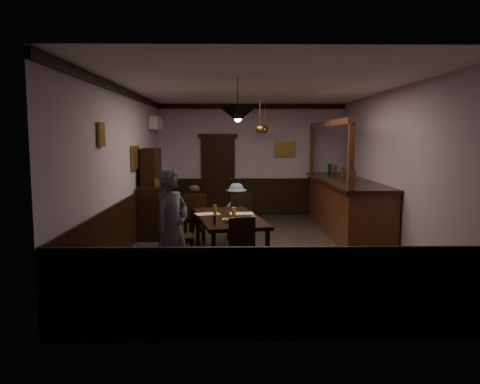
{
  "coord_description": "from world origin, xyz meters",
  "views": [
    {
      "loc": [
        -0.51,
        -8.62,
        2.11
      ],
      "look_at": [
        -0.38,
        -0.45,
        1.15
      ],
      "focal_mm": 35.0,
      "sensor_mm": 36.0,
      "label": 1
    }
  ],
  "objects_px": {
    "dining_table": "(229,220)",
    "sideboard": "(154,201)",
    "person_seated_right": "(236,211)",
    "pendant_brass_far": "(264,130)",
    "chair_far_right": "(240,215)",
    "chair_near": "(244,247)",
    "person_standing": "(172,227)",
    "person_seated_left": "(193,213)",
    "chair_far_left": "(195,216)",
    "coffee_cup": "(253,218)",
    "pendant_brass_mid": "(260,129)",
    "soda_can": "(234,214)",
    "pendant_iron": "(238,115)",
    "bar_counter": "(345,204)",
    "chair_side": "(175,232)"
  },
  "relations": [
    {
      "from": "chair_side",
      "to": "person_seated_left",
      "type": "xyz_separation_m",
      "value": [
        0.14,
        1.8,
        0.03
      ]
    },
    {
      "from": "chair_far_right",
      "to": "pendant_brass_far",
      "type": "distance_m",
      "value": 3.2
    },
    {
      "from": "person_standing",
      "to": "pendant_brass_far",
      "type": "relative_size",
      "value": 2.06
    },
    {
      "from": "dining_table",
      "to": "sideboard",
      "type": "distance_m",
      "value": 2.61
    },
    {
      "from": "chair_far_left",
      "to": "bar_counter",
      "type": "relative_size",
      "value": 0.23
    },
    {
      "from": "person_standing",
      "to": "pendant_brass_mid",
      "type": "xyz_separation_m",
      "value": [
        1.47,
        3.97,
        1.46
      ]
    },
    {
      "from": "chair_far_right",
      "to": "person_standing",
      "type": "height_order",
      "value": "person_standing"
    },
    {
      "from": "chair_far_left",
      "to": "person_seated_left",
      "type": "height_order",
      "value": "person_seated_left"
    },
    {
      "from": "person_seated_left",
      "to": "sideboard",
      "type": "distance_m",
      "value": 1.09
    },
    {
      "from": "chair_near",
      "to": "person_standing",
      "type": "bearing_deg",
      "value": 169.01
    },
    {
      "from": "person_seated_right",
      "to": "dining_table",
      "type": "bearing_deg",
      "value": 74.0
    },
    {
      "from": "chair_side",
      "to": "bar_counter",
      "type": "distance_m",
      "value": 4.36
    },
    {
      "from": "person_seated_left",
      "to": "chair_far_right",
      "type": "bearing_deg",
      "value": 157.59
    },
    {
      "from": "soda_can",
      "to": "pendant_iron",
      "type": "xyz_separation_m",
      "value": [
        0.06,
        -0.66,
        1.64
      ]
    },
    {
      "from": "dining_table",
      "to": "chair_far_right",
      "type": "relative_size",
      "value": 2.37
    },
    {
      "from": "chair_near",
      "to": "person_standing",
      "type": "distance_m",
      "value": 1.09
    },
    {
      "from": "sideboard",
      "to": "bar_counter",
      "type": "relative_size",
      "value": 0.43
    },
    {
      "from": "person_seated_left",
      "to": "bar_counter",
      "type": "bearing_deg",
      "value": 178.55
    },
    {
      "from": "chair_far_left",
      "to": "chair_far_right",
      "type": "relative_size",
      "value": 1.02
    },
    {
      "from": "chair_far_right",
      "to": "chair_near",
      "type": "bearing_deg",
      "value": 74.64
    },
    {
      "from": "dining_table",
      "to": "soda_can",
      "type": "relative_size",
      "value": 19.58
    },
    {
      "from": "chair_far_left",
      "to": "dining_table",
      "type": "bearing_deg",
      "value": 112.33
    },
    {
      "from": "chair_near",
      "to": "pendant_brass_far",
      "type": "height_order",
      "value": "pendant_brass_far"
    },
    {
      "from": "pendant_brass_mid",
      "to": "pendant_brass_far",
      "type": "height_order",
      "value": "same"
    },
    {
      "from": "chair_far_left",
      "to": "person_standing",
      "type": "relative_size",
      "value": 0.61
    },
    {
      "from": "chair_far_right",
      "to": "coffee_cup",
      "type": "bearing_deg",
      "value": 80.02
    },
    {
      "from": "person_seated_left",
      "to": "coffee_cup",
      "type": "distance_m",
      "value": 2.25
    },
    {
      "from": "chair_far_right",
      "to": "pendant_brass_mid",
      "type": "height_order",
      "value": "pendant_brass_mid"
    },
    {
      "from": "pendant_iron",
      "to": "coffee_cup",
      "type": "bearing_deg",
      "value": 49.22
    },
    {
      "from": "bar_counter",
      "to": "pendant_brass_mid",
      "type": "distance_m",
      "value": 2.54
    },
    {
      "from": "person_seated_left",
      "to": "soda_can",
      "type": "distance_m",
      "value": 1.78
    },
    {
      "from": "chair_near",
      "to": "bar_counter",
      "type": "height_order",
      "value": "bar_counter"
    },
    {
      "from": "chair_near",
      "to": "pendant_brass_far",
      "type": "distance_m",
      "value": 5.56
    },
    {
      "from": "chair_near",
      "to": "pendant_iron",
      "type": "distance_m",
      "value": 2.01
    },
    {
      "from": "person_seated_left",
      "to": "pendant_brass_far",
      "type": "relative_size",
      "value": 1.41
    },
    {
      "from": "chair_far_left",
      "to": "person_seated_left",
      "type": "distance_m",
      "value": 0.28
    },
    {
      "from": "chair_far_left",
      "to": "chair_near",
      "type": "height_order",
      "value": "chair_far_left"
    },
    {
      "from": "chair_far_right",
      "to": "chair_near",
      "type": "height_order",
      "value": "chair_far_right"
    },
    {
      "from": "sideboard",
      "to": "pendant_brass_far",
      "type": "distance_m",
      "value": 3.5
    },
    {
      "from": "chair_far_left",
      "to": "bar_counter",
      "type": "bearing_deg",
      "value": -168.95
    },
    {
      "from": "person_seated_right",
      "to": "pendant_brass_far",
      "type": "bearing_deg",
      "value": -118.2
    },
    {
      "from": "chair_far_right",
      "to": "bar_counter",
      "type": "xyz_separation_m",
      "value": [
        2.36,
        0.97,
        0.08
      ]
    },
    {
      "from": "person_seated_right",
      "to": "chair_near",
      "type": "bearing_deg",
      "value": 81.1
    },
    {
      "from": "person_seated_left",
      "to": "person_seated_right",
      "type": "relative_size",
      "value": 0.98
    },
    {
      "from": "chair_far_right",
      "to": "chair_side",
      "type": "distance_m",
      "value": 2.02
    },
    {
      "from": "chair_far_right",
      "to": "person_seated_left",
      "type": "distance_m",
      "value": 0.95
    },
    {
      "from": "person_seated_right",
      "to": "coffee_cup",
      "type": "relative_size",
      "value": 14.56
    },
    {
      "from": "sideboard",
      "to": "pendant_iron",
      "type": "xyz_separation_m",
      "value": [
        1.78,
        -2.82,
        1.7
      ]
    },
    {
      "from": "soda_can",
      "to": "person_standing",
      "type": "bearing_deg",
      "value": -124.16
    },
    {
      "from": "bar_counter",
      "to": "pendant_brass_mid",
      "type": "bearing_deg",
      "value": 172.61
    }
  ]
}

